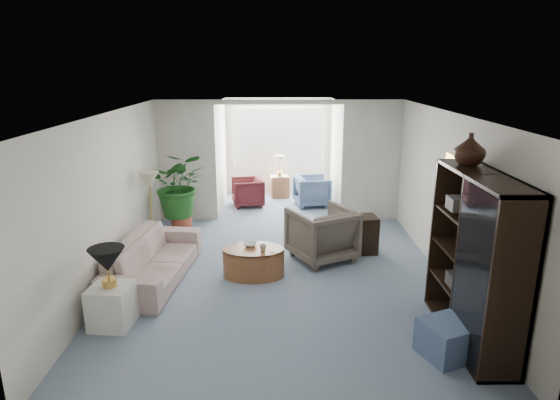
{
  "coord_description": "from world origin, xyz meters",
  "views": [
    {
      "loc": [
        -0.06,
        -6.66,
        3.15
      ],
      "look_at": [
        0.0,
        0.6,
        1.1
      ],
      "focal_mm": 30.62,
      "sensor_mm": 36.0,
      "label": 1
    }
  ],
  "objects_px": {
    "plant_pot": "(182,224)",
    "sunroom_chair_blue": "(312,191)",
    "cabinet_urn": "(470,149)",
    "floor_lamp": "(149,180)",
    "coffee_bowl": "(250,245)",
    "entertainment_cabinet": "(476,259)",
    "side_table_dark": "(360,234)",
    "sofa": "(154,259)",
    "sunroom_chair_maroon": "(248,192)",
    "wingback_chair": "(322,234)",
    "ottoman": "(447,339)",
    "coffee_table": "(254,262)",
    "framed_picture": "(455,172)",
    "coffee_cup": "(263,248)",
    "sunroom_table": "(280,187)",
    "end_table": "(112,306)",
    "table_lamp": "(107,260)"
  },
  "relations": [
    {
      "from": "plant_pot",
      "to": "sunroom_chair_blue",
      "type": "bearing_deg",
      "value": 33.97
    },
    {
      "from": "cabinet_urn",
      "to": "floor_lamp",
      "type": "bearing_deg",
      "value": 151.13
    },
    {
      "from": "coffee_bowl",
      "to": "entertainment_cabinet",
      "type": "height_order",
      "value": "entertainment_cabinet"
    },
    {
      "from": "side_table_dark",
      "to": "entertainment_cabinet",
      "type": "height_order",
      "value": "entertainment_cabinet"
    },
    {
      "from": "side_table_dark",
      "to": "entertainment_cabinet",
      "type": "bearing_deg",
      "value": -73.13
    },
    {
      "from": "sofa",
      "to": "sunroom_chair_blue",
      "type": "xyz_separation_m",
      "value": [
        2.69,
        3.98,
        0.02
      ]
    },
    {
      "from": "coffee_bowl",
      "to": "sunroom_chair_maroon",
      "type": "bearing_deg",
      "value": 93.91
    },
    {
      "from": "wingback_chair",
      "to": "ottoman",
      "type": "bearing_deg",
      "value": 84.68
    },
    {
      "from": "sunroom_chair_maroon",
      "to": "coffee_table",
      "type": "bearing_deg",
      "value": -5.42
    },
    {
      "from": "floor_lamp",
      "to": "plant_pot",
      "type": "height_order",
      "value": "floor_lamp"
    },
    {
      "from": "framed_picture",
      "to": "wingback_chair",
      "type": "bearing_deg",
      "value": 151.93
    },
    {
      "from": "coffee_cup",
      "to": "ottoman",
      "type": "bearing_deg",
      "value": -44.29
    },
    {
      "from": "sunroom_table",
      "to": "ottoman",
      "type": "bearing_deg",
      "value": -75.03
    },
    {
      "from": "framed_picture",
      "to": "side_table_dark",
      "type": "distance_m",
      "value": 2.13
    },
    {
      "from": "entertainment_cabinet",
      "to": "coffee_table",
      "type": "bearing_deg",
      "value": 146.23
    },
    {
      "from": "sunroom_chair_blue",
      "to": "framed_picture",
      "type": "bearing_deg",
      "value": -167.86
    },
    {
      "from": "sunroom_chair_maroon",
      "to": "sunroom_chair_blue",
      "type": "bearing_deg",
      "value": 80.04
    },
    {
      "from": "floor_lamp",
      "to": "coffee_table",
      "type": "xyz_separation_m",
      "value": [
        1.85,
        -1.21,
        -1.02
      ]
    },
    {
      "from": "cabinet_urn",
      "to": "sunroom_table",
      "type": "bearing_deg",
      "value": 110.51
    },
    {
      "from": "side_table_dark",
      "to": "framed_picture",
      "type": "bearing_deg",
      "value": -49.46
    },
    {
      "from": "framed_picture",
      "to": "sunroom_chair_maroon",
      "type": "bearing_deg",
      "value": 127.55
    },
    {
      "from": "cabinet_urn",
      "to": "sunroom_chair_blue",
      "type": "distance_m",
      "value": 5.64
    },
    {
      "from": "entertainment_cabinet",
      "to": "sunroom_chair_maroon",
      "type": "height_order",
      "value": "entertainment_cabinet"
    },
    {
      "from": "side_table_dark",
      "to": "ottoman",
      "type": "bearing_deg",
      "value": -82.0
    },
    {
      "from": "side_table_dark",
      "to": "sunroom_chair_maroon",
      "type": "distance_m",
      "value": 3.59
    },
    {
      "from": "coffee_table",
      "to": "sunroom_table",
      "type": "height_order",
      "value": "sunroom_table"
    },
    {
      "from": "sunroom_table",
      "to": "sunroom_chair_maroon",
      "type": "bearing_deg",
      "value": -135.0
    },
    {
      "from": "coffee_table",
      "to": "plant_pot",
      "type": "bearing_deg",
      "value": 126.12
    },
    {
      "from": "end_table",
      "to": "sunroom_chair_blue",
      "type": "relative_size",
      "value": 0.7
    },
    {
      "from": "sunroom_chair_blue",
      "to": "cabinet_urn",
      "type": "bearing_deg",
      "value": -174.19
    },
    {
      "from": "table_lamp",
      "to": "coffee_table",
      "type": "relative_size",
      "value": 0.46
    },
    {
      "from": "sofa",
      "to": "wingback_chair",
      "type": "distance_m",
      "value": 2.73
    },
    {
      "from": "coffee_table",
      "to": "coffee_cup",
      "type": "relative_size",
      "value": 9.23
    },
    {
      "from": "end_table",
      "to": "coffee_table",
      "type": "xyz_separation_m",
      "value": [
        1.7,
        1.46,
        -0.04
      ]
    },
    {
      "from": "wingback_chair",
      "to": "sunroom_table",
      "type": "xyz_separation_m",
      "value": [
        -0.67,
        3.95,
        -0.17
      ]
    },
    {
      "from": "sunroom_chair_maroon",
      "to": "coffee_bowl",
      "type": "bearing_deg",
      "value": -6.06
    },
    {
      "from": "table_lamp",
      "to": "entertainment_cabinet",
      "type": "bearing_deg",
      "value": -4.04
    },
    {
      "from": "table_lamp",
      "to": "cabinet_urn",
      "type": "relative_size",
      "value": 1.15
    },
    {
      "from": "sunroom_table",
      "to": "end_table",
      "type": "bearing_deg",
      "value": -109.42
    },
    {
      "from": "end_table",
      "to": "floor_lamp",
      "type": "bearing_deg",
      "value": 93.19
    },
    {
      "from": "plant_pot",
      "to": "ottoman",
      "type": "bearing_deg",
      "value": -48.26
    },
    {
      "from": "sofa",
      "to": "floor_lamp",
      "type": "height_order",
      "value": "floor_lamp"
    },
    {
      "from": "sofa",
      "to": "coffee_cup",
      "type": "xyz_separation_m",
      "value": [
        1.65,
        0.01,
        0.17
      ]
    },
    {
      "from": "framed_picture",
      "to": "sunroom_table",
      "type": "relative_size",
      "value": 0.94
    },
    {
      "from": "wingback_chair",
      "to": "cabinet_urn",
      "type": "relative_size",
      "value": 2.53
    },
    {
      "from": "plant_pot",
      "to": "sunroom_chair_blue",
      "type": "distance_m",
      "value": 3.25
    },
    {
      "from": "plant_pot",
      "to": "floor_lamp",
      "type": "bearing_deg",
      "value": -112.52
    },
    {
      "from": "ottoman",
      "to": "side_table_dark",
      "type": "bearing_deg",
      "value": 98.0
    },
    {
      "from": "side_table_dark",
      "to": "ottoman",
      "type": "distance_m",
      "value": 3.15
    },
    {
      "from": "plant_pot",
      "to": "framed_picture",
      "type": "bearing_deg",
      "value": -28.0
    }
  ]
}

